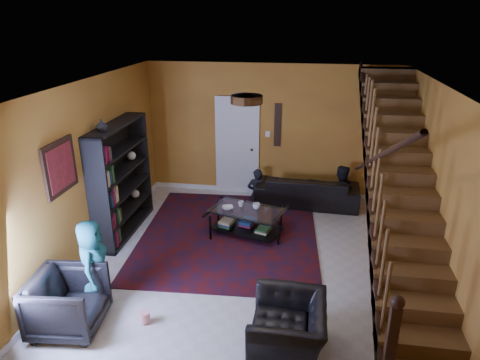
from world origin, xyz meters
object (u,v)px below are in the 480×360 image
object	(u,v)px
bookshelf	(122,181)
armchair_right	(288,328)
sofa	(307,190)
armchair_left	(68,302)
coffee_table	(247,220)

from	to	relation	value
bookshelf	armchair_right	world-z (taller)	bookshelf
sofa	armchair_left	distance (m)	5.16
sofa	armchair_right	distance (m)	4.25
armchair_right	armchair_left	bearing A→B (deg)	-88.26
bookshelf	armchair_left	world-z (taller)	bookshelf
armchair_left	coffee_table	xyz separation A→B (m)	(1.84, 2.80, -0.11)
bookshelf	armchair_right	distance (m)	4.04
sofa	armchair_left	world-z (taller)	armchair_left
armchair_right	coffee_table	distance (m)	2.89
armchair_left	coffee_table	world-z (taller)	armchair_left
sofa	coffee_table	distance (m)	1.82
sofa	armchair_right	size ratio (longest dim) A/B	2.15
armchair_left	coffee_table	bearing A→B (deg)	-39.13
armchair_left	sofa	bearing A→B (deg)	-39.71
bookshelf	coffee_table	size ratio (longest dim) A/B	1.42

